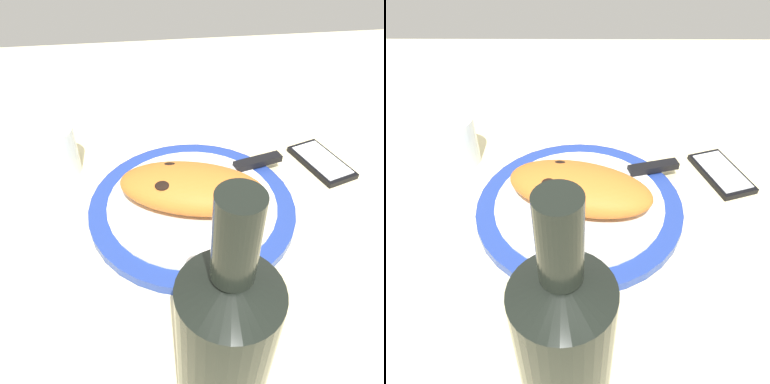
% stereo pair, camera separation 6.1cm
% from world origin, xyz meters
% --- Properties ---
extents(ground_plane, '(1.50, 1.50, 0.03)m').
position_xyz_m(ground_plane, '(0.00, 0.00, -0.01)').
color(ground_plane, beige).
extents(plate, '(0.33, 0.33, 0.02)m').
position_xyz_m(plate, '(0.00, 0.00, 0.01)').
color(plate, '#233D99').
rests_on(plate, ground_plane).
extents(calzone, '(0.25, 0.17, 0.06)m').
position_xyz_m(calzone, '(0.00, -0.00, 0.05)').
color(calzone, orange).
rests_on(calzone, plate).
extents(fork, '(0.15, 0.03, 0.00)m').
position_xyz_m(fork, '(0.03, -0.07, 0.02)').
color(fork, silver).
rests_on(fork, plate).
extents(knife, '(0.22, 0.07, 0.01)m').
position_xyz_m(knife, '(0.10, 0.07, 0.02)').
color(knife, silver).
rests_on(knife, plate).
extents(smartphone, '(0.10, 0.14, 0.01)m').
position_xyz_m(smartphone, '(0.25, 0.09, 0.01)').
color(smartphone, black).
rests_on(smartphone, ground_plane).
extents(water_glass, '(0.08, 0.08, 0.09)m').
position_xyz_m(water_glass, '(-0.23, 0.13, 0.04)').
color(water_glass, silver).
rests_on(water_glass, ground_plane).
extents(wine_bottle, '(0.08, 0.08, 0.30)m').
position_xyz_m(wine_bottle, '(-0.01, -0.30, 0.12)').
color(wine_bottle, black).
rests_on(wine_bottle, ground_plane).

